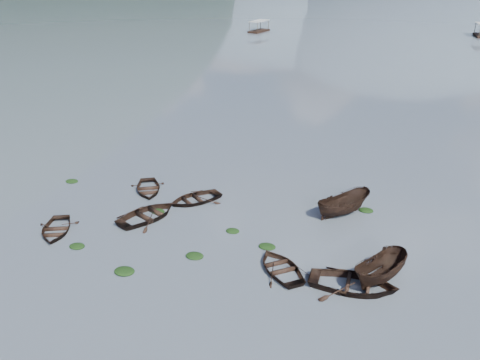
% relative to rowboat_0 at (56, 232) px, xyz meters
% --- Properties ---
extents(ground_plane, '(2400.00, 2400.00, 0.00)m').
position_rel_rowboat_0_xyz_m(ground_plane, '(9.86, -3.88, 0.00)').
color(ground_plane, '#4D5660').
extents(rowboat_0, '(4.16, 4.63, 0.79)m').
position_rel_rowboat_0_xyz_m(rowboat_0, '(0.00, 0.00, 0.00)').
color(rowboat_0, black).
rests_on(rowboat_0, ground).
extents(rowboat_1, '(4.78, 5.48, 0.95)m').
position_rel_rowboat_0_xyz_m(rowboat_1, '(4.66, 3.93, 0.00)').
color(rowboat_1, black).
rests_on(rowboat_1, ground).
extents(rowboat_3, '(4.75, 4.78, 0.81)m').
position_rel_rowboat_0_xyz_m(rowboat_3, '(15.19, 0.93, 0.00)').
color(rowboat_3, black).
rests_on(rowboat_3, ground).
extents(rowboat_4, '(5.15, 3.88, 1.01)m').
position_rel_rowboat_0_xyz_m(rowboat_4, '(19.40, 0.66, 0.00)').
color(rowboat_4, black).
rests_on(rowboat_4, ground).
extents(rowboat_5, '(3.40, 4.74, 1.72)m').
position_rel_rowboat_0_xyz_m(rowboat_5, '(20.66, 1.96, 0.00)').
color(rowboat_5, black).
rests_on(rowboat_5, ground).
extents(rowboat_6, '(4.39, 4.74, 0.80)m').
position_rel_rowboat_0_xyz_m(rowboat_6, '(2.36, 7.89, 0.00)').
color(rowboat_6, black).
rests_on(rowboat_6, ground).
extents(rowboat_7, '(4.74, 4.98, 0.84)m').
position_rel_rowboat_0_xyz_m(rowboat_7, '(6.51, 7.53, 0.00)').
color(rowboat_7, black).
rests_on(rowboat_7, ground).
extents(rowboat_8, '(4.09, 4.64, 1.75)m').
position_rel_rowboat_0_xyz_m(rowboat_8, '(17.08, 9.47, 0.00)').
color(rowboat_8, black).
rests_on(rowboat_8, ground).
extents(weed_clump_0, '(1.23, 1.01, 0.27)m').
position_rel_rowboat_0_xyz_m(weed_clump_0, '(6.82, -2.49, 0.00)').
color(weed_clump_0, black).
rests_on(weed_clump_0, ground).
extents(weed_clump_1, '(1.02, 0.81, 0.22)m').
position_rel_rowboat_0_xyz_m(weed_clump_1, '(2.50, -1.09, 0.00)').
color(weed_clump_1, black).
rests_on(weed_clump_1, ground).
extents(weed_clump_2, '(1.13, 0.90, 0.24)m').
position_rel_rowboat_0_xyz_m(weed_clump_2, '(9.86, 0.51, 0.00)').
color(weed_clump_2, black).
rests_on(weed_clump_2, ground).
extents(weed_clump_3, '(0.91, 0.77, 0.20)m').
position_rel_rowboat_0_xyz_m(weed_clump_3, '(10.83, 4.27, 0.00)').
color(weed_clump_3, black).
rests_on(weed_clump_3, ground).
extents(weed_clump_4, '(1.09, 0.87, 0.23)m').
position_rel_rowboat_0_xyz_m(weed_clump_4, '(13.59, 3.17, 0.00)').
color(weed_clump_4, black).
rests_on(weed_clump_4, ground).
extents(weed_clump_5, '(1.05, 0.85, 0.22)m').
position_rel_rowboat_0_xyz_m(weed_clump_5, '(-4.24, 7.23, 0.00)').
color(weed_clump_5, black).
rests_on(weed_clump_5, ground).
extents(weed_clump_6, '(1.01, 0.84, 0.21)m').
position_rel_rowboat_0_xyz_m(weed_clump_6, '(4.83, 4.99, 0.00)').
color(weed_clump_6, black).
rests_on(weed_clump_6, ground).
extents(weed_clump_7, '(1.05, 0.84, 0.23)m').
position_rel_rowboat_0_xyz_m(weed_clump_7, '(18.55, 10.49, 0.00)').
color(weed_clump_7, black).
rests_on(weed_clump_7, ground).
extents(pontoon_left, '(3.44, 6.39, 2.33)m').
position_rel_rowboat_0_xyz_m(pontoon_left, '(-18.43, 92.96, 0.00)').
color(pontoon_left, black).
rests_on(pontoon_left, ground).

